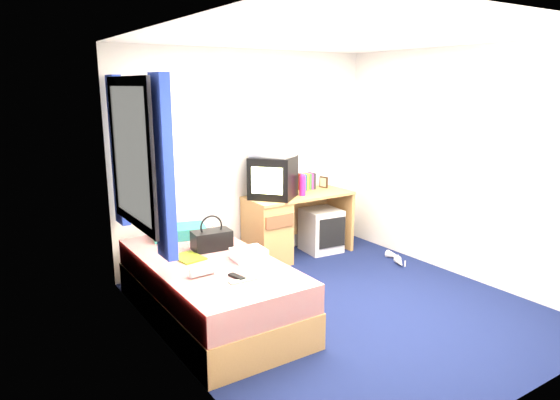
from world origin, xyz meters
TOP-DOWN VIEW (x-y plane):
  - ground at (0.00, 0.00)m, footprint 3.40×3.40m
  - room_shell at (0.00, 0.00)m, footprint 3.40×3.40m
  - bed at (-1.10, 0.49)m, footprint 1.01×2.00m
  - pillow at (-1.06, 1.24)m, footprint 0.57×0.43m
  - desk at (0.25, 1.44)m, footprint 1.30×0.55m
  - storage_cube at (0.84, 1.39)m, footprint 0.46×0.46m
  - crt_tv at (0.17, 1.44)m, footprint 0.64×0.65m
  - vcr at (0.17, 1.44)m, footprint 0.51×0.55m
  - book_row at (0.76, 1.60)m, footprint 0.20×0.13m
  - picture_frame at (1.01, 1.56)m, footprint 0.05×0.12m
  - pink_water_bottle at (0.51, 1.34)m, footprint 0.07×0.07m
  - aerosol_can at (0.41, 1.44)m, footprint 0.06×0.06m
  - handbag at (-0.96, 0.73)m, footprint 0.37×0.23m
  - towel at (-0.81, 0.31)m, footprint 0.29×0.25m
  - magazine at (-1.24, 0.61)m, footprint 0.25×0.31m
  - water_bottle at (-1.31, 0.17)m, footprint 0.20×0.08m
  - colour_swatch_fan at (-1.10, -0.11)m, footprint 0.22×0.07m
  - remote_control at (-1.10, -0.02)m, footprint 0.08×0.17m
  - window_assembly at (-1.55, 0.90)m, footprint 0.11×1.42m
  - white_heels at (1.32, 0.56)m, footprint 0.27×0.42m

SIDE VIEW (x-z plane):
  - ground at x=0.00m, z-range 0.00..0.00m
  - white_heels at x=1.32m, z-range -0.01..0.09m
  - storage_cube at x=0.84m, z-range 0.00..0.53m
  - bed at x=-1.10m, z-range 0.00..0.54m
  - desk at x=0.25m, z-range 0.03..0.78m
  - colour_swatch_fan at x=-1.10m, z-range 0.54..0.55m
  - magazine at x=-1.24m, z-range 0.54..0.55m
  - remote_control at x=-1.10m, z-range 0.54..0.56m
  - water_bottle at x=-1.31m, z-range 0.54..0.61m
  - towel at x=-0.81m, z-range 0.54..0.63m
  - pillow at x=-1.06m, z-range 0.54..0.65m
  - handbag at x=-0.96m, z-range 0.47..0.80m
  - picture_frame at x=1.01m, z-range 0.75..0.89m
  - aerosol_can at x=0.41m, z-range 0.75..0.93m
  - book_row at x=0.76m, z-range 0.75..0.95m
  - pink_water_bottle at x=0.51m, z-range 0.75..0.98m
  - crt_tv at x=0.17m, z-range 0.75..1.22m
  - vcr at x=0.17m, z-range 1.22..1.31m
  - window_assembly at x=-1.55m, z-range 0.72..2.12m
  - room_shell at x=0.00m, z-range -0.25..3.15m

